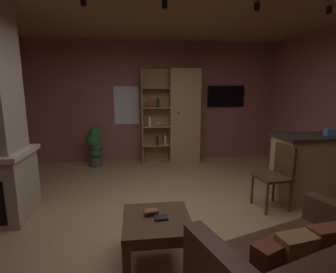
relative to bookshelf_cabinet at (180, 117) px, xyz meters
The scene contains 16 objects.
floor 3.02m from the bookshelf_cabinet, 101.89° to the right, with size 5.69×6.01×0.02m, color tan.
wall_back 0.72m from the bookshelf_cabinet, 154.84° to the left, with size 5.81×0.06×2.74m, color #9E5B56.
window_pane_back 1.27m from the bookshelf_cabinet, 168.88° to the left, with size 0.56×0.01×0.86m, color white.
bookshelf_cabinet is the anchor object (origin of this frame).
kitchen_bar_counter 2.97m from the bookshelf_cabinet, 51.51° to the right, with size 1.45×0.63×1.01m.
tissue_box 2.98m from the bookshelf_cabinet, 52.21° to the right, with size 0.12×0.12×0.11m, color #598CBF.
coffee_table 3.63m from the bookshelf_cabinet, 103.45° to the right, with size 0.65×0.68×0.46m.
table_book_0 3.62m from the bookshelf_cabinet, 102.79° to the right, with size 0.13×0.10×0.02m, color black.
table_book_1 3.55m from the bookshelf_cabinet, 104.54° to the right, with size 0.14×0.08×0.03m, color brown.
dining_chair 2.73m from the bookshelf_cabinet, 69.10° to the right, with size 0.46×0.46×0.92m.
potted_floor_plant 2.00m from the bookshelf_cabinet, behind, with size 0.34×0.33×0.88m.
wall_mounted_tv 1.24m from the bookshelf_cabinet, 10.54° to the left, with size 0.89×0.06×0.50m.
track_light_spot_1 3.35m from the bookshelf_cabinet, 122.43° to the right, with size 0.07×0.07×0.09m, color black.
track_light_spot_2 3.04m from the bookshelf_cabinet, 104.39° to the right, with size 0.07×0.07×0.09m, color black.
track_light_spot_3 3.06m from the bookshelf_cabinet, 79.15° to the right, with size 0.07×0.07×0.09m, color black.
track_light_spot_4 3.34m from the bookshelf_cabinet, 60.08° to the right, with size 0.07×0.07×0.09m, color black.
Camera 1 is at (-0.42, -2.98, 1.70)m, focal length 27.35 mm.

